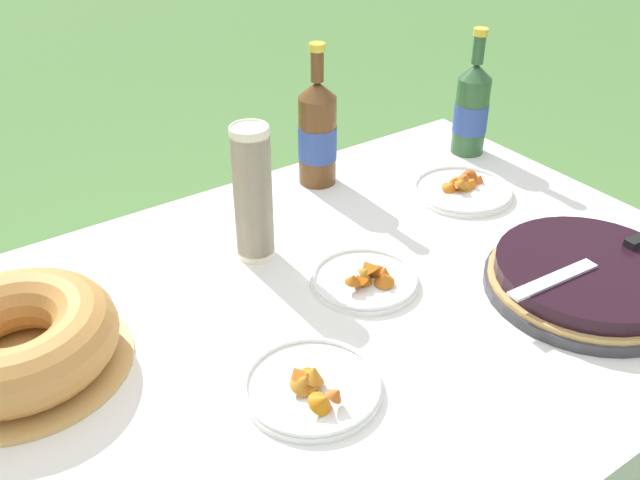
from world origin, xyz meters
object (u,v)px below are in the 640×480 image
(cider_bottle_green, at_px, (472,109))
(bundt_cake, at_px, (18,340))
(berry_tart, at_px, (588,278))
(cup_stack, at_px, (253,194))
(cider_bottle_amber, at_px, (317,133))
(snack_plate_right, at_px, (312,385))
(serving_knife, at_px, (603,257))
(snack_plate_left, at_px, (365,278))
(snack_plate_near, at_px, (463,188))

(cider_bottle_green, bearing_deg, bundt_cake, -171.65)
(berry_tart, distance_m, cup_stack, 0.62)
(cider_bottle_amber, relative_size, snack_plate_right, 1.50)
(cup_stack, xyz_separation_m, snack_plate_right, (-0.12, -0.37, -0.12))
(serving_knife, relative_size, cider_bottle_amber, 1.18)
(snack_plate_right, bearing_deg, snack_plate_left, 36.04)
(serving_knife, relative_size, cider_bottle_green, 1.24)
(snack_plate_left, bearing_deg, cider_bottle_green, 28.35)
(serving_knife, height_order, cider_bottle_green, cider_bottle_green)
(berry_tart, bearing_deg, bundt_cake, 156.87)
(snack_plate_near, bearing_deg, bundt_cake, -179.09)
(berry_tart, height_order, snack_plate_right, berry_tart)
(berry_tart, height_order, snack_plate_left, snack_plate_left)
(serving_knife, height_order, snack_plate_right, serving_knife)
(cup_stack, distance_m, cider_bottle_amber, 0.33)
(snack_plate_near, relative_size, snack_plate_left, 1.12)
(cider_bottle_amber, height_order, snack_plate_left, cider_bottle_amber)
(serving_knife, xyz_separation_m, bundt_cake, (-0.91, 0.38, -0.01))
(cup_stack, height_order, snack_plate_near, cup_stack)
(cider_bottle_green, relative_size, snack_plate_left, 1.54)
(bundt_cake, relative_size, snack_plate_left, 1.69)
(bundt_cake, xyz_separation_m, snack_plate_right, (0.33, -0.30, -0.04))
(cider_bottle_amber, distance_m, snack_plate_near, 0.34)
(berry_tart, height_order, cup_stack, cup_stack)
(snack_plate_near, bearing_deg, snack_plate_right, -152.94)
(cider_bottle_amber, distance_m, snack_plate_right, 0.68)
(cup_stack, bearing_deg, snack_plate_near, -5.49)
(snack_plate_left, height_order, snack_plate_right, snack_plate_left)
(serving_knife, height_order, cider_bottle_amber, cider_bottle_amber)
(cider_bottle_green, bearing_deg, snack_plate_near, -137.32)
(berry_tart, bearing_deg, serving_knife, -3.34)
(cider_bottle_green, bearing_deg, cider_bottle_amber, 168.32)
(serving_knife, distance_m, snack_plate_right, 0.58)
(cup_stack, height_order, snack_plate_left, cup_stack)
(serving_knife, distance_m, cider_bottle_amber, 0.65)
(cup_stack, relative_size, snack_plate_right, 1.26)
(berry_tart, relative_size, cider_bottle_green, 1.19)
(cider_bottle_amber, bearing_deg, snack_plate_near, -44.84)
(cup_stack, xyz_separation_m, snack_plate_left, (0.11, -0.20, -0.12))
(snack_plate_near, bearing_deg, cup_stack, 174.51)
(cider_bottle_green, bearing_deg, serving_knife, -111.32)
(serving_knife, distance_m, snack_plate_left, 0.42)
(cup_stack, bearing_deg, snack_plate_left, -59.90)
(bundt_cake, xyz_separation_m, snack_plate_left, (0.57, -0.13, -0.04))
(serving_knife, relative_size, bundt_cake, 1.13)
(cider_bottle_amber, bearing_deg, serving_knife, -73.69)
(berry_tart, xyz_separation_m, serving_knife, (0.03, -0.00, 0.04))
(snack_plate_near, bearing_deg, cider_bottle_amber, 135.16)
(cider_bottle_amber, relative_size, snack_plate_near, 1.44)
(cider_bottle_green, height_order, cider_bottle_amber, cider_bottle_amber)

